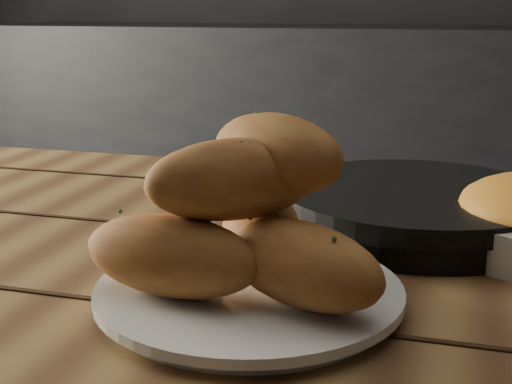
{
  "coord_description": "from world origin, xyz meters",
  "views": [
    {
      "loc": [
        0.58,
        -1.18,
        0.99
      ],
      "look_at": [
        0.43,
        -0.65,
        0.84
      ],
      "focal_mm": 50.0,
      "sensor_mm": 36.0,
      "label": 1
    }
  ],
  "objects_px": {
    "table": "(286,376)",
    "bread_rolls": "(248,216)",
    "plate": "(249,295)",
    "skillet": "(418,208)"
  },
  "relations": [
    {
      "from": "bread_rolls",
      "to": "plate",
      "type": "bearing_deg",
      "value": -62.93
    },
    {
      "from": "table",
      "to": "plate",
      "type": "bearing_deg",
      "value": -99.46
    },
    {
      "from": "table",
      "to": "bread_rolls",
      "type": "height_order",
      "value": "bread_rolls"
    },
    {
      "from": "plate",
      "to": "table",
      "type": "bearing_deg",
      "value": 80.54
    },
    {
      "from": "plate",
      "to": "skillet",
      "type": "relative_size",
      "value": 0.59
    },
    {
      "from": "bread_rolls",
      "to": "skillet",
      "type": "height_order",
      "value": "bread_rolls"
    },
    {
      "from": "plate",
      "to": "skillet",
      "type": "xyz_separation_m",
      "value": [
        0.12,
        0.25,
        0.01
      ]
    },
    {
      "from": "table",
      "to": "plate",
      "type": "distance_m",
      "value": 0.14
    },
    {
      "from": "table",
      "to": "skillet",
      "type": "xyz_separation_m",
      "value": [
        0.1,
        0.17,
        0.13
      ]
    },
    {
      "from": "skillet",
      "to": "bread_rolls",
      "type": "bearing_deg",
      "value": -115.69
    }
  ]
}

